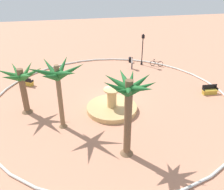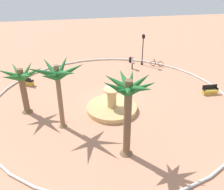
{
  "view_description": "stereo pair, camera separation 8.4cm",
  "coord_description": "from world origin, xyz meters",
  "views": [
    {
      "loc": [
        3.86,
        21.01,
        12.39
      ],
      "look_at": [
        0.1,
        0.49,
        1.0
      ],
      "focal_mm": 39.73,
      "sensor_mm": 36.0,
      "label": 1
    },
    {
      "loc": [
        3.78,
        21.02,
        12.39
      ],
      "look_at": [
        0.1,
        0.49,
        1.0
      ],
      "focal_mm": 39.73,
      "sensor_mm": 36.0,
      "label": 2
    }
  ],
  "objects": [
    {
      "name": "ground_plane",
      "position": [
        0.0,
        0.0,
        0.0
      ],
      "size": [
        80.0,
        80.0,
        0.0
      ],
      "primitive_type": "plane",
      "color": "tan"
    },
    {
      "name": "palm_tree_by_curb",
      "position": [
        8.08,
        0.47,
        3.13
      ],
      "size": [
        4.02,
        3.7,
        4.55
      ],
      "color": "brown",
      "rests_on": "ground"
    },
    {
      "name": "palm_tree_near_fountain",
      "position": [
        4.83,
        3.41,
        4.5
      ],
      "size": [
        4.43,
        4.16,
        5.81
      ],
      "color": "brown",
      "rests_on": "ground"
    },
    {
      "name": "bench_west",
      "position": [
        8.77,
        -5.35,
        0.35
      ],
      "size": [
        1.63,
        1.26,
        1.0
      ],
      "color": "gold",
      "rests_on": "ground"
    },
    {
      "name": "fountain",
      "position": [
        0.32,
        1.62,
        0.32
      ],
      "size": [
        4.7,
        4.7,
        2.23
      ],
      "color": "tan",
      "rests_on": "ground"
    },
    {
      "name": "bench_east",
      "position": [
        -10.35,
        0.28,
        0.35
      ],
      "size": [
        1.61,
        0.55,
        1.0
      ],
      "color": "gold",
      "rests_on": "ground"
    },
    {
      "name": "trash_bin",
      "position": [
        -4.39,
        -10.17,
        0.39
      ],
      "size": [
        0.46,
        0.46,
        0.73
      ],
      "color": "black",
      "rests_on": "ground"
    },
    {
      "name": "palm_tree_mid_plaza",
      "position": [
        0.32,
        7.61,
        4.61
      ],
      "size": [
        3.52,
        3.69,
        6.15
      ],
      "color": "brown",
      "rests_on": "ground"
    },
    {
      "name": "person_cyclist_helmet",
      "position": [
        -4.03,
        -7.8,
        0.92
      ],
      "size": [
        0.32,
        0.49,
        1.64
      ],
      "color": "#33333D",
      "rests_on": "ground"
    },
    {
      "name": "plaza_curb",
      "position": [
        0.0,
        0.0,
        0.1
      ],
      "size": [
        23.68,
        23.68,
        0.2
      ],
      "primitive_type": "torus",
      "color": "silver",
      "rests_on": "ground"
    },
    {
      "name": "lamppost",
      "position": [
        -5.69,
        -9.01,
        2.46
      ],
      "size": [
        0.32,
        0.32,
        4.2
      ],
      "color": "black",
      "rests_on": "ground"
    },
    {
      "name": "bicycle_red_frame",
      "position": [
        -7.48,
        -8.15,
        0.38
      ],
      "size": [
        1.61,
        0.73,
        0.94
      ],
      "color": "black",
      "rests_on": "ground"
    }
  ]
}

